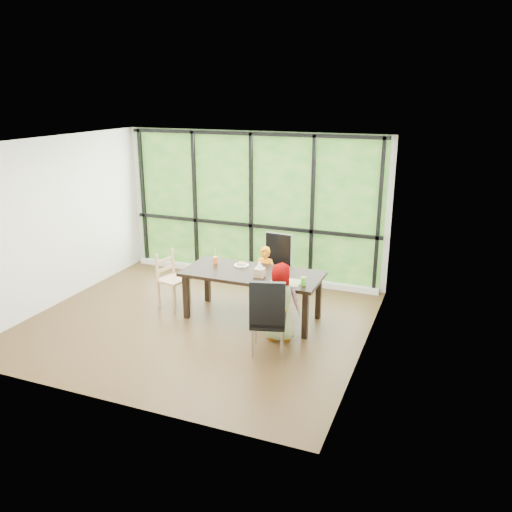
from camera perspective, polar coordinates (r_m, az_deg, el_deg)
name	(u,v)px	position (r m, az deg, el deg)	size (l,w,h in m)	color
ground	(198,322)	(8.00, -6.45, -7.25)	(5.00, 5.00, 0.00)	black
back_wall	(252,206)	(9.51, -0.42, 5.52)	(5.00, 5.00, 0.00)	silver
foliage_backdrop	(252,206)	(9.50, -0.46, 5.49)	(4.80, 0.02, 2.65)	#205317
window_mullions	(251,207)	(9.46, -0.55, 5.44)	(4.80, 0.06, 2.65)	black
window_sill	(250,275)	(9.78, -0.62, -2.06)	(4.80, 0.12, 0.10)	silver
dining_table	(252,295)	(7.95, -0.41, -4.36)	(2.10, 0.93, 0.75)	black
chair_window_leather	(274,267)	(8.68, 2.00, -1.25)	(0.46, 0.46, 1.08)	black
chair_interior_leather	(268,315)	(6.87, 1.38, -6.54)	(0.46, 0.46, 1.08)	black
chair_end_beech	(173,280)	(8.48, -9.09, -2.59)	(0.42, 0.40, 0.90)	tan
child_toddler	(265,276)	(8.39, 1.01, -2.26)	(0.36, 0.24, 0.99)	orange
child_older	(280,302)	(7.23, 2.63, -5.09)	(0.55, 0.36, 1.12)	slate
placemat	(286,282)	(7.44, 3.30, -2.84)	(0.43, 0.32, 0.01)	tan
plate_far	(242,265)	(8.11, -1.61, -1.01)	(0.24, 0.24, 0.01)	white
plate_near	(283,281)	(7.47, 3.03, -2.72)	(0.22, 0.22, 0.01)	white
orange_cup	(215,260)	(8.20, -4.50, -0.47)	(0.07, 0.07, 0.12)	orange
green_cup	(303,281)	(7.31, 5.24, -2.79)	(0.08, 0.08, 0.12)	#54C122
tissue_box	(260,272)	(7.62, 0.39, -1.82)	(0.15, 0.15, 0.13)	tan
crepe_rolls_far	(241,264)	(8.10, -1.61, -0.84)	(0.15, 0.12, 0.04)	tan
crepe_rolls_near	(283,279)	(7.46, 3.03, -2.54)	(0.15, 0.12, 0.04)	tan
straw_white	(215,254)	(8.17, -4.52, 0.18)	(0.01, 0.01, 0.20)	white
straw_pink	(304,275)	(7.28, 5.26, -2.06)	(0.01, 0.01, 0.20)	pink
tissue	(260,265)	(7.58, 0.39, -0.98)	(0.12, 0.12, 0.11)	white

